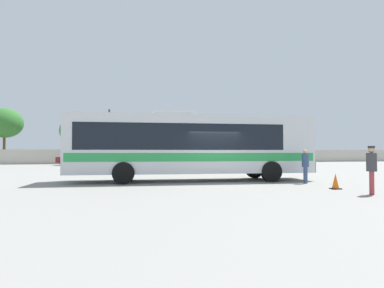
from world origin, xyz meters
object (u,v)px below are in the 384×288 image
object	(u,v)px
parked_car_third_maroon	(187,158)
traffic_cone_on_apron	(335,182)
attendant_by_bus_door	(305,164)
parked_car_second_maroon	(128,158)
parked_car_rightmost_white	(236,158)
roadside_tree_midleft	(77,131)
passenger_waiting_on_apron	(372,167)
utility_pole_near	(109,135)
roadside_tree_midright	(138,137)
coach_bus_silver_green	(189,144)
roadside_tree_left	(4,123)
parked_car_leftmost_maroon	(77,158)

from	to	relation	value
parked_car_third_maroon	traffic_cone_on_apron	world-z (taller)	parked_car_third_maroon
attendant_by_bus_door	parked_car_second_maroon	xyz separation A→B (m)	(-7.48, 24.40, -0.12)
parked_car_rightmost_white	traffic_cone_on_apron	bearing A→B (deg)	-103.14
roadside_tree_midleft	attendant_by_bus_door	bearing A→B (deg)	-67.09
passenger_waiting_on_apron	roadside_tree_midleft	bearing A→B (deg)	110.52
utility_pole_near	roadside_tree_midleft	xyz separation A→B (m)	(-4.36, 1.81, 0.57)
passenger_waiting_on_apron	roadside_tree_midright	distance (m)	37.79
roadside_tree_midright	traffic_cone_on_apron	size ratio (longest dim) A/B	8.69
utility_pole_near	parked_car_rightmost_white	bearing A→B (deg)	-24.12
coach_bus_silver_green	roadside_tree_left	bearing A→B (deg)	121.06
attendant_by_bus_door	roadside_tree_midleft	bearing A→B (deg)	112.91
utility_pole_near	roadside_tree_midright	world-z (taller)	utility_pole_near
coach_bus_silver_green	roadside_tree_midleft	xyz separation A→B (m)	(-8.94, 30.75, 2.51)
attendant_by_bus_door	utility_pole_near	world-z (taller)	utility_pole_near
roadside_tree_left	roadside_tree_midright	bearing A→B (deg)	3.64
roadside_tree_left	roadside_tree_midleft	bearing A→B (deg)	8.27
coach_bus_silver_green	parked_car_second_maroon	world-z (taller)	coach_bus_silver_green
parked_car_rightmost_white	parked_car_leftmost_maroon	bearing A→B (deg)	-179.24
parked_car_rightmost_white	roadside_tree_left	xyz separation A→B (m)	(-28.97, 7.61, 4.48)
roadside_tree_left	utility_pole_near	bearing A→B (deg)	-2.31
parked_car_rightmost_white	roadside_tree_left	size ratio (longest dim) A/B	0.57
traffic_cone_on_apron	passenger_waiting_on_apron	bearing A→B (deg)	-86.45
passenger_waiting_on_apron	roadside_tree_midright	size ratio (longest dim) A/B	0.31
passenger_waiting_on_apron	roadside_tree_midright	world-z (taller)	roadside_tree_midright
coach_bus_silver_green	roadside_tree_midright	size ratio (longest dim) A/B	2.28
utility_pole_near	parked_car_leftmost_maroon	bearing A→B (deg)	-114.46
parked_car_rightmost_white	traffic_cone_on_apron	size ratio (longest dim) A/B	6.36
parked_car_leftmost_maroon	utility_pole_near	world-z (taller)	utility_pole_near
parked_car_leftmost_maroon	roadside_tree_left	distance (m)	13.36
utility_pole_near	roadside_tree_midright	xyz separation A→B (m)	(4.03, 1.62, -0.15)
coach_bus_silver_green	traffic_cone_on_apron	xyz separation A→B (m)	(4.96, -4.95, -1.61)
coach_bus_silver_green	traffic_cone_on_apron	bearing A→B (deg)	-44.90
coach_bus_silver_green	roadside_tree_midleft	size ratio (longest dim) A/B	1.96
roadside_tree_left	passenger_waiting_on_apron	bearing A→B (deg)	-57.75
attendant_by_bus_door	passenger_waiting_on_apron	size ratio (longest dim) A/B	0.94
parked_car_leftmost_maroon	roadside_tree_midleft	bearing A→B (deg)	96.37
coach_bus_silver_green	traffic_cone_on_apron	world-z (taller)	coach_bus_silver_green
roadside_tree_left	roadside_tree_midleft	world-z (taller)	roadside_tree_left
passenger_waiting_on_apron	utility_pole_near	xyz separation A→B (m)	(-9.66, 35.64, 2.88)
parked_car_third_maroon	roadside_tree_midright	world-z (taller)	roadside_tree_midright
attendant_by_bus_door	passenger_waiting_on_apron	xyz separation A→B (m)	(-0.07, -4.12, 0.06)
parked_car_leftmost_maroon	parked_car_third_maroon	world-z (taller)	parked_car_third_maroon
parked_car_rightmost_white	parked_car_second_maroon	bearing A→B (deg)	-179.82
roadside_tree_left	traffic_cone_on_apron	bearing A→B (deg)	-56.58
parked_car_third_maroon	roadside_tree_midright	bearing A→B (deg)	120.95
roadside_tree_left	roadside_tree_midright	world-z (taller)	roadside_tree_left
parked_car_rightmost_white	parked_car_third_maroon	bearing A→B (deg)	-177.81
traffic_cone_on_apron	utility_pole_near	bearing A→B (deg)	105.74
passenger_waiting_on_apron	roadside_tree_left	bearing A→B (deg)	122.25
utility_pole_near	passenger_waiting_on_apron	bearing A→B (deg)	-74.84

